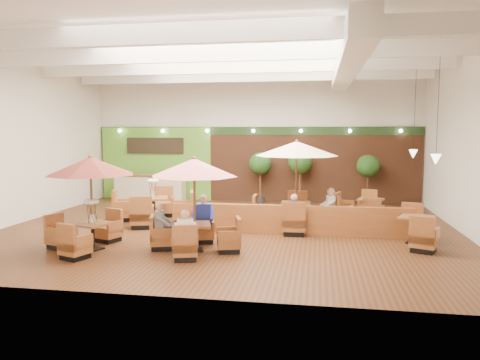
% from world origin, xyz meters
% --- Properties ---
extents(room, '(14.04, 14.00, 5.52)m').
position_xyz_m(room, '(0.25, 1.22, 3.63)').
color(room, '#381E0F').
rests_on(room, ground).
extents(service_counter, '(3.00, 0.75, 1.18)m').
position_xyz_m(service_counter, '(-4.40, 5.10, 0.58)').
color(service_counter, beige).
rests_on(service_counter, ground).
extents(booth_divider, '(6.33, 0.26, 0.88)m').
position_xyz_m(booth_divider, '(2.30, -0.41, 0.44)').
color(booth_divider, brown).
rests_on(booth_divider, ground).
extents(table_0, '(2.39, 2.53, 2.45)m').
position_xyz_m(table_0, '(-3.01, -3.00, 1.75)').
color(table_0, brown).
rests_on(table_0, ground).
extents(table_1, '(2.47, 2.47, 2.42)m').
position_xyz_m(table_1, '(-0.34, -2.66, 1.66)').
color(table_1, brown).
rests_on(table_1, ground).
extents(table_2, '(2.72, 2.72, 2.78)m').
position_xyz_m(table_2, '(2.07, 0.58, 1.88)').
color(table_2, brown).
rests_on(table_2, ground).
extents(table_3, '(2.97, 2.97, 1.61)m').
position_xyz_m(table_3, '(-2.70, 0.80, 0.45)').
color(table_3, brown).
rests_on(table_3, ground).
extents(table_4, '(1.11, 2.69, 0.94)m').
position_xyz_m(table_4, '(5.40, -0.90, 0.36)').
color(table_4, brown).
rests_on(table_4, ground).
extents(table_5, '(1.77, 2.53, 0.89)m').
position_xyz_m(table_5, '(4.30, 2.57, 0.33)').
color(table_5, brown).
rests_on(table_5, ground).
extents(topiary_0, '(0.93, 0.93, 2.16)m').
position_xyz_m(topiary_0, '(0.35, 5.30, 1.61)').
color(topiary_0, black).
rests_on(topiary_0, ground).
extents(topiary_1, '(0.98, 0.98, 2.27)m').
position_xyz_m(topiary_1, '(2.00, 5.30, 1.69)').
color(topiary_1, black).
rests_on(topiary_1, ground).
extents(topiary_2, '(0.90, 0.90, 2.10)m').
position_xyz_m(topiary_2, '(4.71, 5.30, 1.56)').
color(topiary_2, black).
rests_on(topiary_2, ground).
extents(diner_0, '(0.42, 0.38, 0.76)m').
position_xyz_m(diner_0, '(-0.34, -3.54, 0.74)').
color(diner_0, white).
rests_on(diner_0, ground).
extents(diner_1, '(0.45, 0.39, 0.86)m').
position_xyz_m(diner_1, '(-0.34, -1.78, 0.78)').
color(diner_1, '#233398').
rests_on(diner_1, ground).
extents(diner_2, '(0.36, 0.41, 0.77)m').
position_xyz_m(diner_2, '(-1.22, -2.66, 0.75)').
color(diner_2, slate).
rests_on(diner_2, ground).
extents(diner_3, '(0.39, 0.32, 0.77)m').
position_xyz_m(diner_3, '(2.07, -0.44, 0.75)').
color(diner_3, '#233398').
rests_on(diner_3, ground).
extents(diner_4, '(0.36, 0.43, 0.84)m').
position_xyz_m(diner_4, '(3.09, 0.58, 0.77)').
color(diner_4, white).
rests_on(diner_4, ground).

